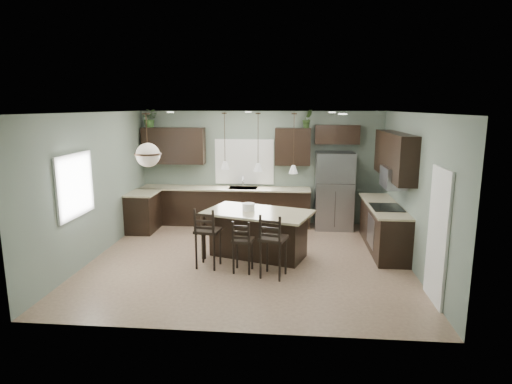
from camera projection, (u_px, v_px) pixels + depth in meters
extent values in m
plane|color=#9E8466|center=(249.00, 259.00, 8.29)|extent=(6.00, 6.00, 0.00)
cube|color=white|center=(438.00, 236.00, 6.32)|extent=(0.04, 0.82, 2.04)
cube|color=white|center=(244.00, 162.00, 10.69)|extent=(1.35, 0.02, 1.00)
cube|color=white|center=(74.00, 186.00, 7.47)|extent=(0.02, 1.10, 1.00)
cube|color=black|center=(143.00, 212.00, 10.10)|extent=(0.60, 0.90, 0.90)
cube|color=beige|center=(143.00, 193.00, 10.01)|extent=(0.66, 0.96, 0.04)
cube|color=black|center=(225.00, 207.00, 10.67)|extent=(4.20, 0.60, 0.90)
cube|color=beige|center=(225.00, 188.00, 10.56)|extent=(4.20, 0.66, 0.04)
cube|color=gray|center=(243.00, 188.00, 10.52)|extent=(0.70, 0.45, 0.01)
cylinder|color=silver|center=(243.00, 182.00, 10.46)|extent=(0.02, 0.02, 0.28)
cube|color=black|center=(174.00, 146.00, 10.62)|extent=(1.55, 0.34, 0.90)
cube|color=black|center=(293.00, 147.00, 10.36)|extent=(0.85, 0.34, 0.90)
cube|color=black|center=(337.00, 134.00, 10.21)|extent=(1.05, 0.34, 0.45)
cube|color=black|center=(383.00, 228.00, 8.82)|extent=(0.60, 2.35, 0.90)
cube|color=beige|center=(384.00, 205.00, 8.73)|extent=(0.66, 2.35, 0.04)
cube|color=black|center=(387.00, 207.00, 8.46)|extent=(0.58, 0.75, 0.02)
cube|color=gray|center=(371.00, 231.00, 8.58)|extent=(0.01, 0.72, 0.60)
cube|color=black|center=(394.00, 155.00, 8.52)|extent=(0.34, 2.35, 0.90)
cube|color=gray|center=(394.00, 177.00, 8.33)|extent=(0.40, 0.75, 0.40)
cube|color=gray|center=(334.00, 191.00, 10.25)|extent=(0.90, 0.74, 1.85)
cube|color=black|center=(258.00, 234.00, 8.31)|extent=(2.26, 1.71, 0.92)
cylinder|color=silver|center=(249.00, 207.00, 8.29)|extent=(0.24, 0.24, 0.14)
cube|color=black|center=(208.00, 237.00, 7.78)|extent=(0.48, 0.48, 1.14)
cube|color=black|center=(243.00, 246.00, 7.56)|extent=(0.39, 0.39, 0.97)
cube|color=black|center=(273.00, 245.00, 7.33)|extent=(0.52, 0.52, 1.14)
imported|color=#325425|center=(150.00, 118.00, 10.50)|extent=(0.41, 0.36, 0.44)
imported|color=#2F4A20|center=(307.00, 119.00, 10.17)|extent=(0.29, 0.26, 0.43)
plane|color=slate|center=(260.00, 168.00, 10.70)|extent=(6.00, 0.00, 6.00)
plane|color=slate|center=(226.00, 229.00, 5.33)|extent=(6.00, 0.00, 6.00)
plane|color=slate|center=(95.00, 186.00, 8.28)|extent=(0.00, 5.50, 5.50)
plane|color=slate|center=(413.00, 191.00, 7.75)|extent=(0.00, 5.50, 5.50)
plane|color=white|center=(249.00, 112.00, 7.74)|extent=(6.00, 6.00, 0.00)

